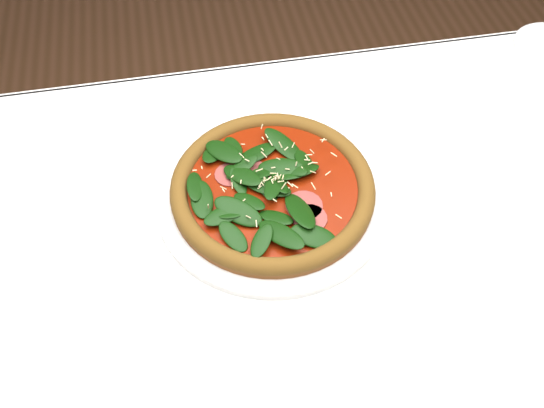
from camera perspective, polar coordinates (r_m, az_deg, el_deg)
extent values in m
cube|color=white|center=(0.88, 3.57, -4.23)|extent=(1.20, 0.80, 0.04)
cylinder|color=#4E361F|center=(1.43, -22.32, -4.59)|extent=(0.06, 0.06, 0.71)
cylinder|color=#4E361F|center=(1.53, 19.88, 1.72)|extent=(0.06, 0.06, 0.71)
cube|color=white|center=(1.20, -1.00, 9.00)|extent=(1.20, 0.01, 0.22)
cylinder|color=silver|center=(0.90, 0.06, 0.84)|extent=(0.35, 0.35, 0.01)
torus|color=silver|center=(0.90, 0.06, 1.00)|extent=(0.35, 0.35, 0.01)
cylinder|color=brown|center=(0.90, 0.06, 1.28)|extent=(0.34, 0.34, 0.01)
torus|color=#A66E26|center=(0.89, 0.06, 1.61)|extent=(0.34, 0.34, 0.03)
cylinder|color=#921E05|center=(0.89, 0.06, 1.61)|extent=(0.28, 0.28, 0.00)
cylinder|color=#9A3D3E|center=(0.89, 0.06, 1.77)|extent=(0.25, 0.25, 0.00)
ellipsoid|color=#113409|center=(0.88, 0.06, 2.19)|extent=(0.27, 0.27, 0.02)
cylinder|color=beige|center=(0.87, 0.06, 2.44)|extent=(0.25, 0.25, 0.00)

